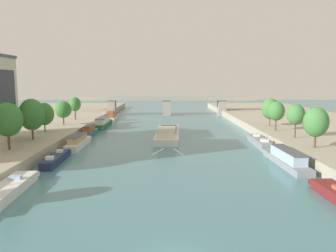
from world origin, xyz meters
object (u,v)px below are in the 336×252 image
Objects in this scene: tree_left_nearest at (8,120)px; tree_left_end_of_row at (63,110)px; moored_boat_left_second at (56,159)px; moored_boat_left_far at (112,117)px; tree_right_end_of_row at (316,122)px; moored_boat_left_lone at (78,142)px; moored_boat_left_near at (90,131)px; tree_right_past_mid at (270,109)px; tree_left_past_mid at (32,115)px; bridge_far at (167,103)px; tree_left_second at (44,114)px; moored_boat_right_far at (286,158)px; moored_boat_left_upstream at (103,123)px; tree_right_second at (296,115)px; moored_boat_left_downstream at (6,191)px; tree_right_by_lamp at (276,111)px; tree_left_midway at (75,104)px; barge_midriver at (167,133)px.

tree_left_nearest is 30.11m from tree_left_end_of_row.
moored_boat_left_second is 57.47m from moored_boat_left_far.
moored_boat_left_lone is at bearing 165.56° from tree_right_end_of_row.
tree_left_end_of_row is at bearing 90.85° from tree_left_nearest.
tree_right_past_mid is at bearing 2.91° from moored_boat_left_near.
moored_boat_left_far is (-0.14, 57.47, 0.28)m from moored_boat_left_second.
bridge_far is at bearing 67.46° from tree_left_past_mid.
tree_left_end_of_row is (-0.50, 20.71, -0.86)m from tree_left_past_mid.
moored_boat_left_near is 11.24m from tree_left_second.
tree_right_end_of_row reaches higher than moored_boat_left_second.
moored_boat_left_near is 0.69× the size of moored_boat_right_far.
moored_boat_left_upstream is 31.77m from tree_left_past_mid.
tree_left_second is 0.96× the size of tree_right_second.
moored_boat_left_second is 1.48× the size of tree_left_nearest.
moored_boat_right_far is 48.85m from tree_left_second.
tree_left_second is at bearing 170.63° from tree_right_second.
moored_boat_left_far reaches higher than moored_boat_left_downstream.
tree_left_end_of_row is (-7.78, -26.54, 4.68)m from moored_boat_left_far.
tree_left_end_of_row is at bearing -106.33° from moored_boat_left_far.
moored_boat_left_far is 2.34× the size of tree_left_end_of_row.
tree_right_by_lamp is at bearing 90.75° from tree_right_end_of_row.
tree_right_by_lamp is (5.70, 22.61, 5.05)m from moored_boat_right_far.
tree_left_end_of_row is 53.01m from tree_right_second.
moored_boat_left_second reaches higher than moored_boat_left_downstream.
moored_boat_left_downstream is 38.11m from moored_boat_right_far.
tree_left_nearest is (-7.72, -11.72, 5.62)m from moored_boat_left_lone.
tree_right_past_mid reaches higher than moored_boat_left_downstream.
tree_right_by_lamp is (48.67, -10.19, 0.50)m from tree_left_end_of_row.
tree_right_by_lamp is at bearing -23.72° from tree_left_midway.
tree_left_end_of_row is at bearing 168.17° from tree_right_by_lamp.
moored_boat_right_far is 2.35× the size of tree_right_past_mid.
tree_right_past_mid is (41.96, -29.17, 5.05)m from moored_boat_left_far.
tree_left_nearest is 52.17m from tree_right_by_lamp.
barge_midriver reaches higher than moored_boat_left_downstream.
moored_boat_right_far is at bearing -50.42° from moored_boat_left_upstream.
tree_right_second is 0.10× the size of bridge_far.
moored_boat_right_far is 31.32m from tree_right_past_mid.
tree_left_end_of_row is at bearing 149.45° from tree_right_end_of_row.
tree_right_second reaches higher than tree_left_end_of_row.
moored_boat_left_second is at bearing -127.57° from barge_midriver.
moored_boat_left_upstream is at bearing 163.57° from tree_right_past_mid.
tree_right_by_lamp is at bearing 26.97° from moored_boat_left_second.
moored_boat_left_upstream is 55.20m from moored_boat_right_far.
moored_boat_right_far is 15.68m from tree_right_second.
moored_boat_right_far is (35.59, -28.02, 0.01)m from moored_boat_left_near.
tree_right_end_of_row reaches higher than moored_boat_left_far.
moored_boat_left_lone is at bearing -106.66° from bridge_far.
moored_boat_left_downstream is 45.40m from tree_right_end_of_row.
tree_left_nearest is 41.32m from tree_left_midway.
tree_left_nearest is 0.12× the size of bridge_far.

